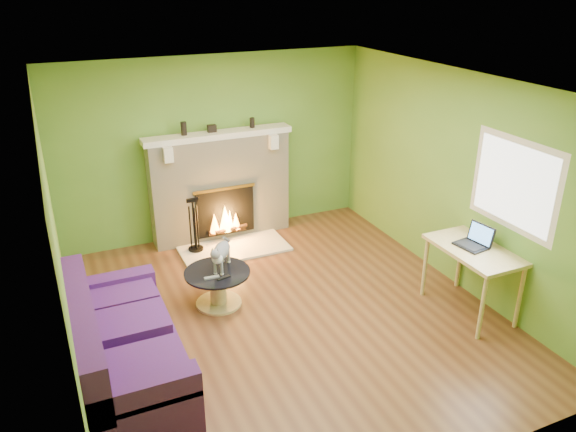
# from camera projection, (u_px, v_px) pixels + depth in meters

# --- Properties ---
(floor) EXTENTS (5.00, 5.00, 0.00)m
(floor) POSITION_uv_depth(u_px,v_px,m) (285.00, 314.00, 6.43)
(floor) COLOR brown
(floor) RESTS_ON ground
(ceiling) EXTENTS (5.00, 5.00, 0.00)m
(ceiling) POSITION_uv_depth(u_px,v_px,m) (285.00, 85.00, 5.39)
(ceiling) COLOR white
(ceiling) RESTS_ON wall_back
(wall_back) EXTENTS (5.00, 0.00, 5.00)m
(wall_back) POSITION_uv_depth(u_px,v_px,m) (215.00, 148.00, 8.00)
(wall_back) COLOR #56872C
(wall_back) RESTS_ON floor
(wall_front) EXTENTS (5.00, 0.00, 5.00)m
(wall_front) POSITION_uv_depth(u_px,v_px,m) (433.00, 340.00, 3.82)
(wall_front) COLOR #56872C
(wall_front) RESTS_ON floor
(wall_left) EXTENTS (0.00, 5.00, 5.00)m
(wall_left) POSITION_uv_depth(u_px,v_px,m) (58.00, 249.00, 5.07)
(wall_left) COLOR #56872C
(wall_left) RESTS_ON floor
(wall_right) EXTENTS (0.00, 5.00, 5.00)m
(wall_right) POSITION_uv_depth(u_px,v_px,m) (456.00, 180.00, 6.75)
(wall_right) COLOR #56872C
(wall_right) RESTS_ON floor
(window_frame) EXTENTS (0.00, 1.20, 1.20)m
(window_frame) POSITION_uv_depth(u_px,v_px,m) (514.00, 184.00, 5.89)
(window_frame) COLOR silver
(window_frame) RESTS_ON wall_right
(window_pane) EXTENTS (0.00, 1.06, 1.06)m
(window_pane) POSITION_uv_depth(u_px,v_px,m) (514.00, 185.00, 5.89)
(window_pane) COLOR white
(window_pane) RESTS_ON wall_right
(fireplace) EXTENTS (2.10, 0.46, 1.58)m
(fireplace) POSITION_uv_depth(u_px,v_px,m) (220.00, 186.00, 8.06)
(fireplace) COLOR beige
(fireplace) RESTS_ON floor
(hearth) EXTENTS (1.50, 0.75, 0.03)m
(hearth) POSITION_uv_depth(u_px,v_px,m) (234.00, 248.00, 7.93)
(hearth) COLOR beige
(hearth) RESTS_ON floor
(mantel) EXTENTS (2.10, 0.28, 0.08)m
(mantel) POSITION_uv_depth(u_px,v_px,m) (218.00, 135.00, 7.73)
(mantel) COLOR silver
(mantel) RESTS_ON fireplace
(sofa) EXTENTS (0.91, 2.02, 0.91)m
(sofa) POSITION_uv_depth(u_px,v_px,m) (121.00, 347.00, 5.29)
(sofa) COLOR #4E1960
(sofa) RESTS_ON floor
(coffee_table) EXTENTS (0.77, 0.77, 0.43)m
(coffee_table) POSITION_uv_depth(u_px,v_px,m) (218.00, 285.00, 6.53)
(coffee_table) COLOR #D6BB73
(coffee_table) RESTS_ON floor
(desk) EXTENTS (0.63, 1.08, 0.80)m
(desk) POSITION_uv_depth(u_px,v_px,m) (474.00, 256.00, 6.23)
(desk) COLOR #D6BB73
(desk) RESTS_ON floor
(cat) EXTENTS (0.52, 0.62, 0.38)m
(cat) POSITION_uv_depth(u_px,v_px,m) (222.00, 254.00, 6.45)
(cat) COLOR slate
(cat) RESTS_ON coffee_table
(remote_silver) EXTENTS (0.17, 0.05, 0.02)m
(remote_silver) POSITION_uv_depth(u_px,v_px,m) (212.00, 277.00, 6.31)
(remote_silver) COLOR gray
(remote_silver) RESTS_ON coffee_table
(remote_black) EXTENTS (0.17, 0.08, 0.02)m
(remote_black) POSITION_uv_depth(u_px,v_px,m) (224.00, 278.00, 6.31)
(remote_black) COLOR black
(remote_black) RESTS_ON coffee_table
(laptop) EXTENTS (0.34, 0.37, 0.25)m
(laptop) POSITION_uv_depth(u_px,v_px,m) (472.00, 237.00, 6.17)
(laptop) COLOR black
(laptop) RESTS_ON desk
(fire_tools) EXTENTS (0.21, 0.21, 0.78)m
(fire_tools) POSITION_uv_depth(u_px,v_px,m) (194.00, 224.00, 7.70)
(fire_tools) COLOR black
(fire_tools) RESTS_ON hearth
(mantel_vase_left) EXTENTS (0.08, 0.08, 0.18)m
(mantel_vase_left) POSITION_uv_depth(u_px,v_px,m) (184.00, 129.00, 7.53)
(mantel_vase_left) COLOR black
(mantel_vase_left) RESTS_ON mantel
(mantel_vase_right) EXTENTS (0.07, 0.07, 0.14)m
(mantel_vase_right) POSITION_uv_depth(u_px,v_px,m) (252.00, 123.00, 7.91)
(mantel_vase_right) COLOR black
(mantel_vase_right) RESTS_ON mantel
(mantel_box) EXTENTS (0.12, 0.08, 0.10)m
(mantel_box) POSITION_uv_depth(u_px,v_px,m) (212.00, 128.00, 7.70)
(mantel_box) COLOR black
(mantel_box) RESTS_ON mantel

